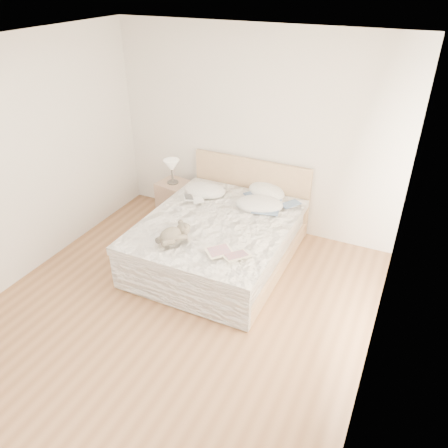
{
  "coord_description": "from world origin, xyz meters",
  "views": [
    {
      "loc": [
        2.03,
        -2.98,
        3.28
      ],
      "look_at": [
        0.12,
        1.05,
        0.62
      ],
      "focal_mm": 35.0,
      "sensor_mm": 36.0,
      "label": 1
    }
  ],
  "objects": [
    {
      "name": "ceiling",
      "position": [
        0.0,
        0.0,
        2.7
      ],
      "size": [
        4.0,
        4.5,
        0.0
      ],
      "primitive_type": "cube",
      "color": "white",
      "rests_on": "ground"
    },
    {
      "name": "pillow_right",
      "position": [
        0.33,
        1.66,
        0.64
      ],
      "size": [
        0.7,
        0.58,
        0.18
      ],
      "primitive_type": "ellipsoid",
      "rotation": [
        0.0,
        0.0,
        0.29
      ],
      "color": "silver",
      "rests_on": "bed"
    },
    {
      "name": "wall_left",
      "position": [
        -2.0,
        0.0,
        1.35
      ],
      "size": [
        0.02,
        4.5,
        2.7
      ],
      "primitive_type": "cube",
      "color": "silver",
      "rests_on": "ground"
    },
    {
      "name": "teddy_bear",
      "position": [
        -0.24,
        0.44,
        0.65
      ],
      "size": [
        0.35,
        0.42,
        0.19
      ],
      "primitive_type": null,
      "rotation": [
        0.0,
        0.0,
        -0.34
      ],
      "color": "#645B4C",
      "rests_on": "bed"
    },
    {
      "name": "pillow_middle",
      "position": [
        0.29,
        2.04,
        0.64
      ],
      "size": [
        0.69,
        0.62,
        0.17
      ],
      "primitive_type": "ellipsoid",
      "rotation": [
        0.0,
        0.0,
        -0.49
      ],
      "color": "white",
      "rests_on": "bed"
    },
    {
      "name": "blouse",
      "position": [
        0.42,
        1.7,
        0.63
      ],
      "size": [
        0.63,
        0.66,
        0.02
      ],
      "primitive_type": null,
      "rotation": [
        0.0,
        0.0,
        0.21
      ],
      "color": "#3E5372",
      "rests_on": "bed"
    },
    {
      "name": "floor",
      "position": [
        0.0,
        0.0,
        0.0
      ],
      "size": [
        4.0,
        4.5,
        0.0
      ],
      "primitive_type": "cube",
      "color": "brown",
      "rests_on": "ground"
    },
    {
      "name": "wall_right",
      "position": [
        2.0,
        0.0,
        1.35
      ],
      "size": [
        0.02,
        4.5,
        2.7
      ],
      "primitive_type": "cube",
      "color": "silver",
      "rests_on": "ground"
    },
    {
      "name": "table_lamp",
      "position": [
        -1.09,
        1.87,
        0.81
      ],
      "size": [
        0.29,
        0.29,
        0.35
      ],
      "color": "#46413C",
      "rests_on": "nightstand"
    },
    {
      "name": "wall_back",
      "position": [
        0.0,
        2.25,
        1.35
      ],
      "size": [
        4.0,
        0.02,
        2.7
      ],
      "primitive_type": "cube",
      "color": "silver",
      "rests_on": "ground"
    },
    {
      "name": "pillow_left",
      "position": [
        -0.48,
        1.71,
        0.64
      ],
      "size": [
        0.62,
        0.47,
        0.17
      ],
      "primitive_type": "ellipsoid",
      "rotation": [
        0.0,
        0.0,
        0.14
      ],
      "color": "silver",
      "rests_on": "bed"
    },
    {
      "name": "window",
      "position": [
        1.99,
        0.3,
        1.45
      ],
      "size": [
        0.02,
        1.3,
        1.1
      ],
      "primitive_type": "cube",
      "color": "white",
      "rests_on": "wall_right"
    },
    {
      "name": "photo_book",
      "position": [
        -0.51,
        1.44,
        0.63
      ],
      "size": [
        0.34,
        0.32,
        0.02
      ],
      "primitive_type": "cube",
      "rotation": [
        0.0,
        0.0,
        0.64
      ],
      "color": "white",
      "rests_on": "bed"
    },
    {
      "name": "nightstand",
      "position": [
        -1.07,
        1.88,
        0.28
      ],
      "size": [
        0.51,
        0.47,
        0.56
      ],
      "primitive_type": "cube",
      "rotation": [
        0.0,
        0.0,
        -0.17
      ],
      "color": "#A18269",
      "rests_on": "floor"
    },
    {
      "name": "bed",
      "position": [
        0.0,
        1.19,
        0.31
      ],
      "size": [
        1.72,
        2.14,
        1.0
      ],
      "color": "tan",
      "rests_on": "floor"
    },
    {
      "name": "childrens_book",
      "position": [
        0.43,
        0.49,
        0.63
      ],
      "size": [
        0.49,
        0.47,
        0.03
      ],
      "primitive_type": "cube",
      "rotation": [
        0.0,
        0.0,
        -0.7
      ],
      "color": "beige",
      "rests_on": "bed"
    }
  ]
}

